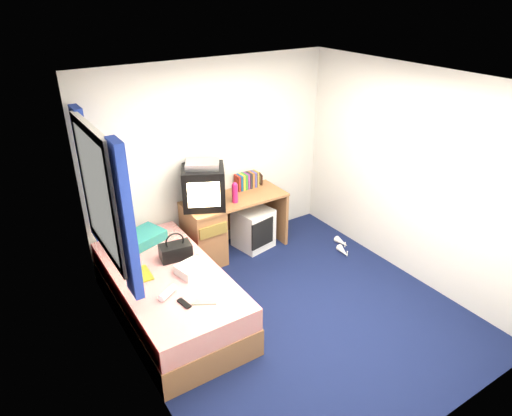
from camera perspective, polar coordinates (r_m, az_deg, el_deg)
ground at (r=4.98m, az=4.67°, el=-12.90°), size 3.40×3.40×0.00m
room_shell at (r=4.21m, az=5.39°, el=2.54°), size 3.40×3.40×3.40m
bed at (r=4.85m, az=-10.74°, el=-10.59°), size 1.01×2.00×0.54m
pillow at (r=5.21m, az=-14.30°, el=-3.77°), size 0.60×0.48×0.11m
desk at (r=5.69m, az=-5.09°, el=-2.45°), size 1.30×0.55×0.75m
storage_cube at (r=5.95m, az=-0.36°, el=-2.50°), size 0.50×0.50×0.53m
crt_tv at (r=5.38m, az=-6.56°, el=2.65°), size 0.64×0.62×0.49m
vcr at (r=5.28m, az=-6.72°, el=5.44°), size 0.47×0.43×0.07m
book_row at (r=5.88m, az=-1.17°, el=3.44°), size 0.31×0.13×0.20m
picture_frame at (r=6.01m, az=0.56°, el=3.68°), size 0.05×0.12×0.14m
pink_water_bottle at (r=5.48m, az=-2.66°, el=1.82°), size 0.09×0.09×0.23m
aerosol_can at (r=5.55m, az=-4.49°, el=1.88°), size 0.06×0.06×0.20m
handbag at (r=4.85m, az=-10.02°, el=-5.29°), size 0.35×0.23×0.30m
towel at (r=4.62m, az=-8.02°, el=-7.51°), size 0.33×0.29×0.09m
magazine at (r=4.70m, az=-14.34°, el=-8.09°), size 0.22×0.29×0.01m
water_bottle at (r=4.36m, az=-10.99°, el=-10.37°), size 0.21×0.16×0.07m
colour_swatch_fan at (r=4.24m, az=-6.50°, el=-11.64°), size 0.22×0.16×0.01m
remote_control at (r=4.25m, az=-8.96°, el=-11.71°), size 0.08×0.17×0.02m
window_assembly at (r=4.36m, az=-18.65°, el=1.54°), size 0.11×1.42×1.40m
white_heels at (r=6.08m, az=10.76°, el=-4.80°), size 0.26×0.41×0.09m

